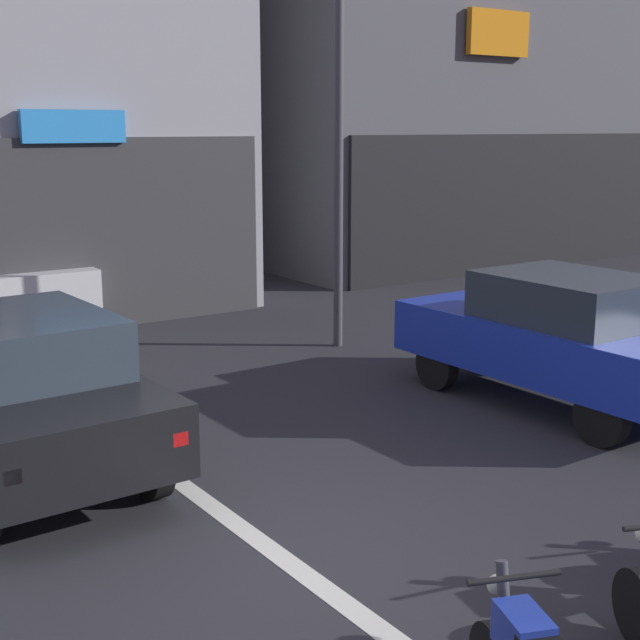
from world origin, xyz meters
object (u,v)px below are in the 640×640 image
car_blue_parked_kerbside (560,335)px  car_black_crossing_near (19,388)px  car_white_down_street (13,269)px  street_lamp (339,53)px

car_blue_parked_kerbside → car_black_crossing_near: bearing=166.7°
car_black_crossing_near → car_white_down_street: (2.09, 7.48, 0.00)m
street_lamp → car_white_down_street: bearing=125.8°
car_black_crossing_near → street_lamp: bearing=24.2°
car_black_crossing_near → street_lamp: street_lamp is taller
car_blue_parked_kerbside → street_lamp: 5.36m
car_black_crossing_near → street_lamp: (5.65, 2.54, 3.55)m
car_black_crossing_near → car_blue_parked_kerbside: 6.29m
car_black_crossing_near → car_blue_parked_kerbside: size_ratio=1.01×
car_white_down_street → street_lamp: street_lamp is taller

